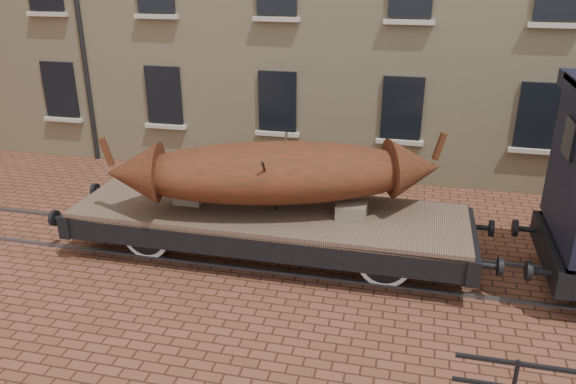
# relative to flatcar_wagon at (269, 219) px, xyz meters

# --- Properties ---
(ground) EXTENTS (90.00, 90.00, 0.00)m
(ground) POSITION_rel_flatcar_wagon_xyz_m (1.45, 0.00, -0.87)
(ground) COLOR brown
(rail_track) EXTENTS (30.00, 1.52, 0.06)m
(rail_track) POSITION_rel_flatcar_wagon_xyz_m (1.45, 0.00, -0.84)
(rail_track) COLOR #59595E
(rail_track) RESTS_ON ground
(flatcar_wagon) EXTENTS (9.21, 2.50, 1.39)m
(flatcar_wagon) POSITION_rel_flatcar_wagon_xyz_m (0.00, 0.00, 0.00)
(flatcar_wagon) COLOR brown
(flatcar_wagon) RESTS_ON ground
(iron_boat) EXTENTS (6.80, 3.48, 1.63)m
(iron_boat) POSITION_rel_flatcar_wagon_xyz_m (0.16, 0.00, 1.06)
(iron_boat) COLOR #602713
(iron_boat) RESTS_ON flatcar_wagon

